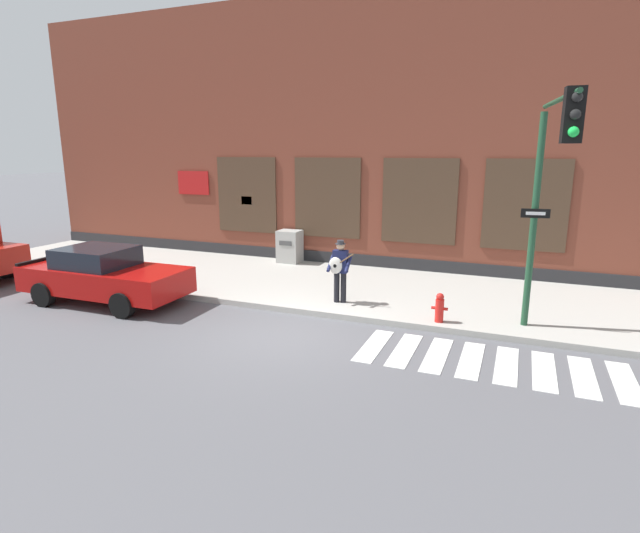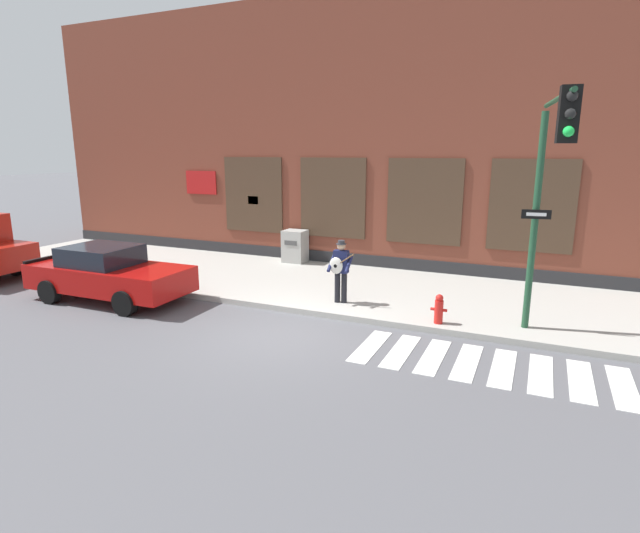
# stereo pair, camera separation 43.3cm
# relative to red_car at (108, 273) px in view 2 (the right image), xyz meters

# --- Properties ---
(ground_plane) EXTENTS (160.00, 160.00, 0.00)m
(ground_plane) POSITION_rel_red_car_xyz_m (5.69, -0.40, -0.77)
(ground_plane) COLOR #56565B
(sidewalk) EXTENTS (28.00, 5.36, 0.15)m
(sidewalk) POSITION_rel_red_car_xyz_m (5.69, 3.70, -0.69)
(sidewalk) COLOR #ADAAA3
(sidewalk) RESTS_ON ground
(building_backdrop) EXTENTS (28.00, 4.06, 9.20)m
(building_backdrop) POSITION_rel_red_car_xyz_m (5.69, 8.37, 3.82)
(building_backdrop) COLOR brown
(building_backdrop) RESTS_ON ground
(crosswalk) EXTENTS (5.78, 1.90, 0.01)m
(crosswalk) POSITION_rel_red_car_xyz_m (10.42, -0.29, -0.76)
(crosswalk) COLOR silver
(crosswalk) RESTS_ON ground
(red_car) EXTENTS (4.63, 2.04, 1.53)m
(red_car) POSITION_rel_red_car_xyz_m (0.00, 0.00, 0.00)
(red_car) COLOR #B20F0C
(red_car) RESTS_ON ground
(busker) EXTENTS (0.72, 0.55, 1.67)m
(busker) POSITION_rel_red_car_xyz_m (6.15, 1.95, 0.33)
(busker) COLOR black
(busker) RESTS_ON sidewalk
(traffic_light) EXTENTS (0.81, 3.08, 4.92)m
(traffic_light) POSITION_rel_red_car_xyz_m (10.87, 0.72, 2.81)
(traffic_light) COLOR #1E472D
(traffic_light) RESTS_ON sidewalk
(utility_box) EXTENTS (0.80, 0.71, 1.16)m
(utility_box) POSITION_rel_red_car_xyz_m (2.80, 5.93, -0.04)
(utility_box) COLOR #ADADA8
(utility_box) RESTS_ON sidewalk
(fire_hydrant) EXTENTS (0.38, 0.20, 0.70)m
(fire_hydrant) POSITION_rel_red_car_xyz_m (8.85, 1.36, -0.27)
(fire_hydrant) COLOR red
(fire_hydrant) RESTS_ON sidewalk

